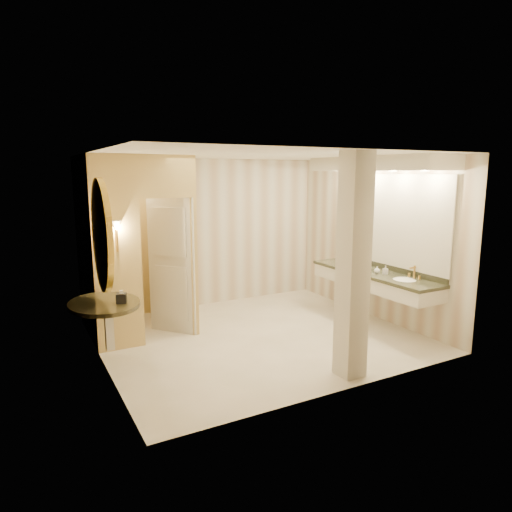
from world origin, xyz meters
The scene contains 16 objects.
floor centered at (0.00, 0.00, 0.00)m, with size 4.50×4.50×0.00m, color white.
ceiling centered at (0.00, 0.00, 2.70)m, with size 4.50×4.50×0.00m, color white.
wall_back centered at (0.00, 2.00, 1.35)m, with size 4.50×0.02×2.70m, color beige.
wall_front centered at (0.00, -2.00, 1.35)m, with size 4.50×0.02×2.70m, color beige.
wall_left centered at (-2.25, 0.00, 1.35)m, with size 0.02×4.00×2.70m, color beige.
wall_right centered at (2.25, 0.00, 1.35)m, with size 0.02×4.00×2.70m, color beige.
toilet_closet centered at (-1.13, 0.96, 1.39)m, with size 1.50×1.55×2.70m.
wall_sconce centered at (-1.93, 0.43, 1.73)m, with size 0.14×0.14×0.42m.
vanity centered at (1.98, -0.36, 1.63)m, with size 0.75×2.61×2.09m.
console_shelf centered at (-2.21, -0.10, 1.35)m, with size 1.07×1.07×1.99m.
pillar centered at (0.35, -1.70, 1.35)m, with size 0.30×0.30×2.70m, color beige.
tissue_box centered at (-2.05, -0.25, 0.93)m, with size 0.12×0.12×0.12m, color black.
toilet centered at (-1.81, 1.60, 0.37)m, with size 0.41×0.72×0.74m, color white.
soap_bottle_a centered at (1.96, -0.60, 0.94)m, with size 0.06×0.06×0.14m, color beige.
soap_bottle_b centered at (1.89, -0.49, 0.93)m, with size 0.09×0.09×0.12m, color silver.
soap_bottle_c centered at (1.83, -0.27, 0.97)m, with size 0.07×0.07×0.19m, color #C6B28C.
Camera 1 is at (-3.18, -5.79, 2.45)m, focal length 32.00 mm.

